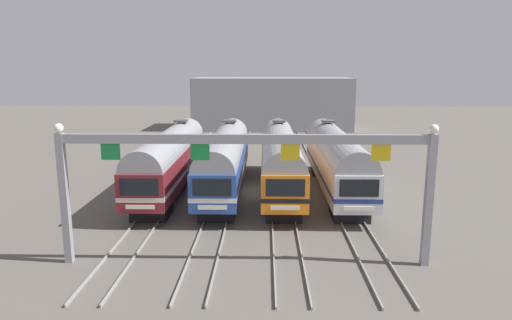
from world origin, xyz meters
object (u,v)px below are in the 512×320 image
commuter_train_orange (280,158)px  commuter_train_silver (336,158)px  catenary_gantry (245,162)px  commuter_train_blue (225,158)px  commuter_train_maroon (170,157)px

commuter_train_orange → commuter_train_silver: same height
commuter_train_orange → catenary_gantry: 13.88m
commuter_train_blue → commuter_train_silver: same height
commuter_train_maroon → commuter_train_orange: size_ratio=1.00×
commuter_train_orange → commuter_train_silver: bearing=0.0°
commuter_train_maroon → commuter_train_silver: 12.82m
commuter_train_blue → commuter_train_orange: bearing=0.0°
commuter_train_maroon → catenary_gantry: (6.41, -13.50, 2.44)m
catenary_gantry → commuter_train_silver: bearing=64.6°
commuter_train_maroon → catenary_gantry: bearing=-64.6°
commuter_train_blue → commuter_train_silver: size_ratio=1.00×
commuter_train_maroon → commuter_train_silver: size_ratio=1.00×
commuter_train_maroon → commuter_train_orange: 8.55m
commuter_train_blue → catenary_gantry: size_ratio=1.00×
commuter_train_blue → commuter_train_orange: size_ratio=1.00×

